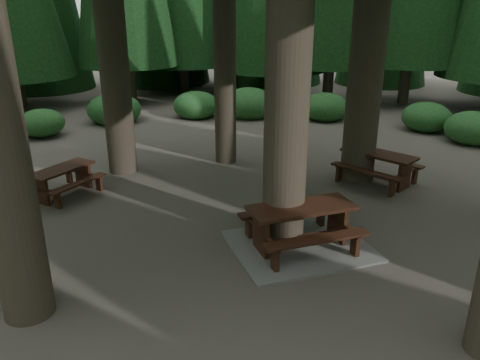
# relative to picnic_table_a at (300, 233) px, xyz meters

# --- Properties ---
(ground) EXTENTS (80.00, 80.00, 0.00)m
(ground) POSITION_rel_picnic_table_a_xyz_m (-1.18, 0.05, -0.32)
(ground) COLOR #4D473F
(ground) RESTS_ON ground
(picnic_table_a) EXTENTS (3.37, 3.21, 0.89)m
(picnic_table_a) POSITION_rel_picnic_table_a_xyz_m (0.00, 0.00, 0.00)
(picnic_table_a) COLOR gray
(picnic_table_a) RESTS_ON ground
(picnic_table_b) EXTENTS (1.79, 1.99, 0.72)m
(picnic_table_b) POSITION_rel_picnic_table_a_xyz_m (-6.07, 1.55, 0.16)
(picnic_table_b) COLOR #371F10
(picnic_table_b) RESTS_ON ground
(picnic_table_d) EXTENTS (2.47, 2.36, 0.84)m
(picnic_table_d) POSITION_rel_picnic_table_a_xyz_m (1.74, 4.04, 0.24)
(picnic_table_d) COLOR #371F10
(picnic_table_d) RESTS_ON ground
(shrub_ring) EXTENTS (23.86, 24.64, 1.49)m
(shrub_ring) POSITION_rel_picnic_table_a_xyz_m (-0.47, 0.80, 0.08)
(shrub_ring) COLOR #1D562B
(shrub_ring) RESTS_ON ground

